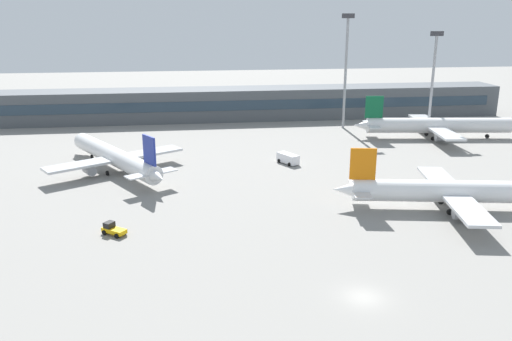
# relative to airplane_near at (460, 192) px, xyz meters

# --- Properties ---
(ground_plane) EXTENTS (400.00, 400.00, 0.00)m
(ground_plane) POSITION_rel_airplane_near_xyz_m (-23.87, 15.82, -3.03)
(ground_plane) COLOR gray
(terminal_building) EXTENTS (149.59, 12.13, 9.00)m
(terminal_building) POSITION_rel_airplane_near_xyz_m (-23.87, 79.55, 1.47)
(terminal_building) COLOR #4C5156
(terminal_building) RESTS_ON ground_plane
(airplane_near) EXTENTS (40.08, 28.25, 9.95)m
(airplane_near) POSITION_rel_airplane_near_xyz_m (0.00, 0.00, 0.00)
(airplane_near) COLOR white
(airplane_near) RESTS_ON ground_plane
(airplane_mid) EXTENTS (26.01, 35.65, 9.90)m
(airplane_mid) POSITION_rel_airplane_near_xyz_m (-57.47, 29.23, -0.02)
(airplane_mid) COLOR silver
(airplane_mid) RESTS_ON ground_plane
(airplane_far) EXTENTS (43.01, 30.19, 10.64)m
(airplane_far) POSITION_rel_airplane_near_xyz_m (19.78, 47.78, 0.21)
(airplane_far) COLOR silver
(airplane_far) RESTS_ON ground_plane
(baggage_tug_yellow) EXTENTS (3.78, 3.37, 1.75)m
(baggage_tug_yellow) POSITION_rel_airplane_near_xyz_m (-53.65, -2.93, -2.24)
(baggage_tug_yellow) COLOR #F2B20C
(baggage_tug_yellow) RESTS_ON ground_plane
(service_van_white) EXTENTS (4.29, 5.51, 2.08)m
(service_van_white) POSITION_rel_airplane_near_xyz_m (-22.12, 29.84, -1.92)
(service_van_white) COLOR white
(service_van_white) RESTS_ON ground_plane
(floodlight_tower_west) EXTENTS (3.20, 0.80, 30.07)m
(floodlight_tower_west) POSITION_rel_airplane_near_xyz_m (-0.49, 63.03, 14.08)
(floodlight_tower_west) COLOR gray
(floodlight_tower_west) RESTS_ON ground_plane
(floodlight_tower_east) EXTENTS (3.20, 0.80, 25.83)m
(floodlight_tower_east) POSITION_rel_airplane_near_xyz_m (20.29, 55.02, 11.90)
(floodlight_tower_east) COLOR gray
(floodlight_tower_east) RESTS_ON ground_plane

